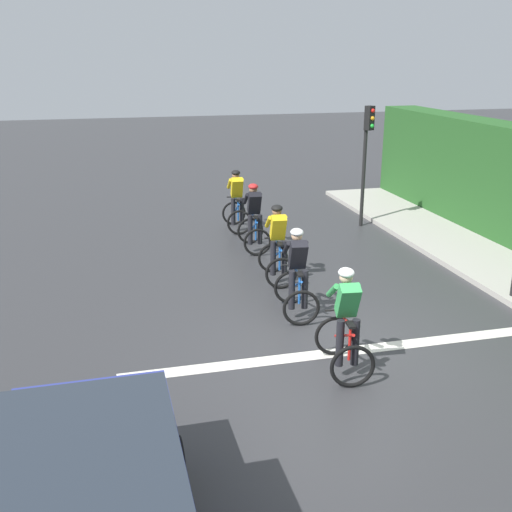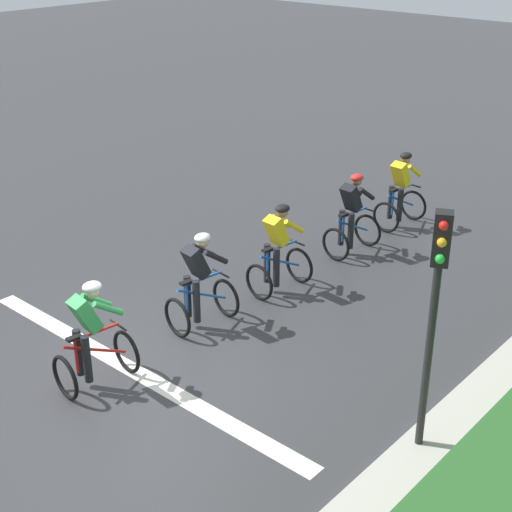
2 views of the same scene
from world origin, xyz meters
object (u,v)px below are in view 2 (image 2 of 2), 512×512
(cyclist_lead, at_px, (401,192))
(cyclist_mid, at_px, (278,251))
(cyclist_second, at_px, (352,217))
(cyclist_trailing, at_px, (91,338))
(traffic_light_near_crossing, at_px, (435,300))
(cyclist_fourth, at_px, (200,284))

(cyclist_lead, distance_m, cyclist_mid, 4.11)
(cyclist_second, xyz_separation_m, cyclist_mid, (-0.03, -2.24, 0.00))
(cyclist_lead, relative_size, cyclist_trailing, 1.00)
(cyclist_trailing, bearing_deg, cyclist_second, 88.87)
(cyclist_second, height_order, traffic_light_near_crossing, traffic_light_near_crossing)
(cyclist_lead, relative_size, cyclist_second, 1.00)
(cyclist_second, distance_m, cyclist_mid, 2.24)
(traffic_light_near_crossing, bearing_deg, cyclist_second, 132.91)
(cyclist_fourth, bearing_deg, cyclist_second, 87.42)
(cyclist_lead, distance_m, traffic_light_near_crossing, 7.79)
(cyclist_mid, xyz_separation_m, traffic_light_near_crossing, (4.23, -2.27, 1.43))
(cyclist_fourth, bearing_deg, traffic_light_near_crossing, -5.79)
(cyclist_mid, distance_m, cyclist_trailing, 4.05)
(cyclist_fourth, bearing_deg, cyclist_mid, 85.32)
(cyclist_mid, relative_size, traffic_light_near_crossing, 0.50)
(traffic_light_near_crossing, bearing_deg, cyclist_trailing, -157.60)
(cyclist_second, relative_size, cyclist_mid, 1.00)
(cyclist_second, bearing_deg, cyclist_trailing, -91.13)
(cyclist_lead, distance_m, cyclist_second, 1.87)
(cyclist_lead, distance_m, cyclist_fourth, 5.94)
(cyclist_mid, bearing_deg, cyclist_trailing, -91.28)
(cyclist_second, bearing_deg, cyclist_fourth, -92.58)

